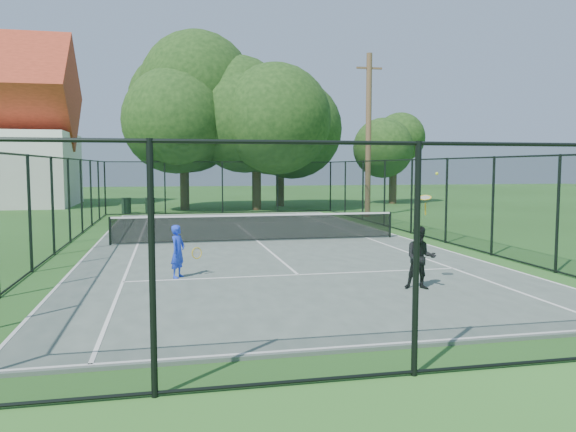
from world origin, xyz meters
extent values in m
plane|color=#2A541C|center=(0.00, 0.00, 0.00)|extent=(120.00, 120.00, 0.00)
cube|color=#4F5D55|center=(0.00, 0.00, 0.03)|extent=(11.00, 24.00, 0.06)
cylinder|color=black|center=(-5.00, 0.00, 0.53)|extent=(0.08, 0.08, 0.95)
cylinder|color=black|center=(5.00, 0.00, 0.53)|extent=(0.08, 0.08, 0.95)
cube|color=black|center=(0.00, 0.00, 0.53)|extent=(10.00, 0.03, 0.88)
cube|color=white|center=(0.00, 0.00, 0.98)|extent=(10.00, 0.05, 0.06)
cylinder|color=#332114|center=(-2.06, 16.16, 2.05)|extent=(0.56, 0.56, 4.10)
sphere|color=black|center=(-2.06, 16.16, 5.94)|extent=(7.39, 7.39, 7.39)
cylinder|color=#332114|center=(2.32, 15.06, 1.92)|extent=(0.56, 0.56, 3.84)
sphere|color=black|center=(2.32, 15.06, 5.56)|extent=(6.89, 6.89, 6.89)
cylinder|color=#332114|center=(4.45, 18.28, 2.16)|extent=(0.56, 0.56, 4.31)
sphere|color=black|center=(4.45, 18.28, 6.03)|extent=(6.85, 6.85, 6.85)
cylinder|color=#332114|center=(13.03, 19.06, 1.27)|extent=(0.56, 0.56, 2.55)
sphere|color=black|center=(13.03, 19.06, 3.66)|extent=(4.45, 4.45, 4.45)
cylinder|color=black|center=(-5.47, 14.16, 0.43)|extent=(0.54, 0.54, 0.85)
cylinder|color=black|center=(-5.47, 14.16, 0.87)|extent=(0.58, 0.58, 0.05)
cylinder|color=black|center=(-4.13, 14.16, 0.42)|extent=(0.54, 0.54, 0.84)
cylinder|color=black|center=(-4.13, 14.16, 0.86)|extent=(0.58, 0.58, 0.05)
cylinder|color=#4C3823|center=(7.41, 9.00, 4.32)|extent=(0.30, 0.30, 8.65)
cube|color=#4C3823|center=(7.41, 9.00, 7.87)|extent=(1.40, 0.10, 0.10)
imported|color=#1B39EC|center=(-2.86, -6.13, 0.69)|extent=(0.49, 0.55, 1.25)
torus|color=gold|center=(-2.41, -5.98, 0.61)|extent=(0.27, 0.18, 0.29)
cylinder|color=silver|center=(-2.41, -5.98, 0.61)|extent=(0.23, 0.15, 0.25)
imported|color=black|center=(2.20, -8.49, 0.74)|extent=(0.80, 0.71, 1.36)
torus|color=gold|center=(2.45, -8.14, 2.01)|extent=(0.30, 0.28, 0.14)
cylinder|color=silver|center=(2.45, -8.14, 2.01)|extent=(0.26, 0.24, 0.11)
sphere|color=#CCE526|center=(2.80, -7.98, 2.53)|extent=(0.07, 0.07, 0.07)
camera|label=1|loc=(-3.05, -19.52, 2.68)|focal=35.00mm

